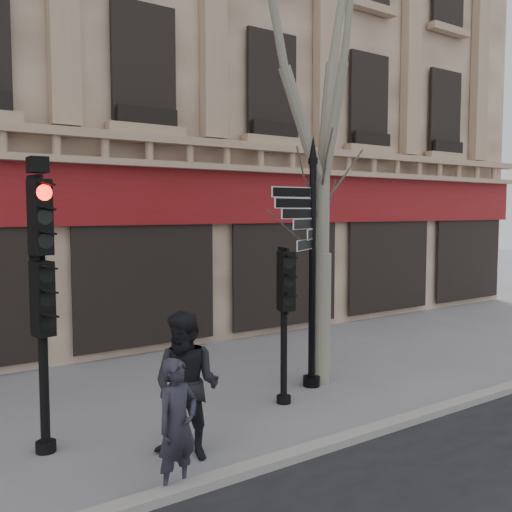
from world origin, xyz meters
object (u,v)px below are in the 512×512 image
(fingerpost, at_px, (313,219))
(traffic_signal_main, at_px, (41,268))
(traffic_signal_secondary, at_px, (284,298))
(pedestrian_b, at_px, (187,385))
(pedestrian_a, at_px, (177,426))
(plane_tree, at_px, (323,21))

(fingerpost, xyz_separation_m, traffic_signal_main, (-4.86, -0.17, -0.61))
(fingerpost, height_order, traffic_signal_main, fingerpost)
(traffic_signal_secondary, height_order, pedestrian_b, traffic_signal_secondary)
(traffic_signal_main, bearing_deg, traffic_signal_secondary, -12.24)
(fingerpost, distance_m, traffic_signal_main, 4.90)
(fingerpost, bearing_deg, pedestrian_b, -179.98)
(pedestrian_a, bearing_deg, traffic_signal_secondary, 15.82)
(pedestrian_b, bearing_deg, traffic_signal_secondary, 76.84)
(traffic_signal_secondary, distance_m, pedestrian_a, 3.53)
(traffic_signal_main, relative_size, traffic_signal_secondary, 1.53)
(fingerpost, relative_size, traffic_signal_main, 1.17)
(traffic_signal_main, distance_m, traffic_signal_secondary, 3.93)
(plane_tree, height_order, pedestrian_a, plane_tree)
(pedestrian_b, bearing_deg, fingerpost, 77.43)
(pedestrian_a, height_order, pedestrian_b, pedestrian_b)
(plane_tree, bearing_deg, pedestrian_a, -151.21)
(fingerpost, distance_m, traffic_signal_secondary, 1.70)
(traffic_signal_main, height_order, plane_tree, plane_tree)
(traffic_signal_secondary, height_order, pedestrian_a, traffic_signal_secondary)
(fingerpost, height_order, pedestrian_b, fingerpost)
(traffic_signal_secondary, xyz_separation_m, plane_tree, (1.30, 0.56, 4.90))
(traffic_signal_secondary, distance_m, plane_tree, 5.10)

